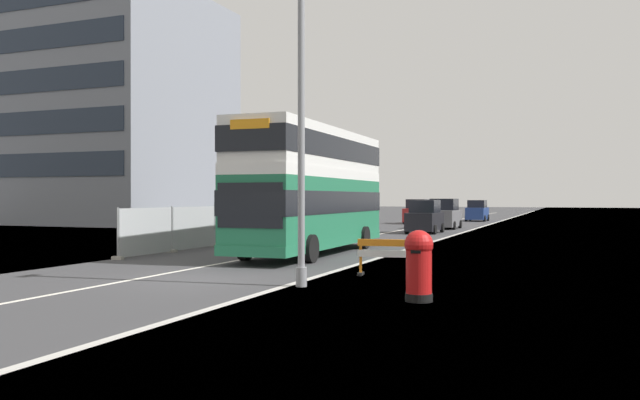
{
  "coord_description": "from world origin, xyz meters",
  "views": [
    {
      "loc": [
        9.86,
        -15.5,
        2.3
      ],
      "look_at": [
        1.27,
        5.86,
        2.2
      ],
      "focal_mm": 36.37,
      "sensor_mm": 36.0,
      "label": 1
    }
  ],
  "objects_px": {
    "lamppost_foreground": "(301,143)",
    "roadworks_barrier": "(387,253)",
    "double_decker_bus": "(312,188)",
    "car_oncoming_near": "(425,218)",
    "car_receding_far": "(418,212)",
    "red_pillar_postbox": "(419,262)",
    "car_far_side": "(477,211)",
    "car_receding_mid": "(444,215)"
  },
  "relations": [
    {
      "from": "car_receding_mid",
      "to": "car_far_side",
      "type": "height_order",
      "value": "car_receding_mid"
    },
    {
      "from": "car_oncoming_near",
      "to": "car_receding_mid",
      "type": "height_order",
      "value": "car_receding_mid"
    },
    {
      "from": "lamppost_foreground",
      "to": "roadworks_barrier",
      "type": "xyz_separation_m",
      "value": [
        1.42,
        3.02,
        -3.03
      ]
    },
    {
      "from": "lamppost_foreground",
      "to": "roadworks_barrier",
      "type": "relative_size",
      "value": 4.48
    },
    {
      "from": "car_oncoming_near",
      "to": "car_far_side",
      "type": "height_order",
      "value": "car_oncoming_near"
    },
    {
      "from": "lamppost_foreground",
      "to": "car_receding_far",
      "type": "bearing_deg",
      "value": 99.08
    },
    {
      "from": "car_far_side",
      "to": "roadworks_barrier",
      "type": "bearing_deg",
      "value": -85.01
    },
    {
      "from": "lamppost_foreground",
      "to": "car_receding_far",
      "type": "height_order",
      "value": "lamppost_foreground"
    },
    {
      "from": "red_pillar_postbox",
      "to": "roadworks_barrier",
      "type": "relative_size",
      "value": 0.9
    },
    {
      "from": "double_decker_bus",
      "to": "roadworks_barrier",
      "type": "bearing_deg",
      "value": -51.14
    },
    {
      "from": "double_decker_bus",
      "to": "lamppost_foreground",
      "type": "xyz_separation_m",
      "value": [
        3.47,
        -9.09,
        1.02
      ]
    },
    {
      "from": "car_far_side",
      "to": "lamppost_foreground",
      "type": "bearing_deg",
      "value": -87.0
    },
    {
      "from": "double_decker_bus",
      "to": "car_receding_far",
      "type": "distance_m",
      "value": 31.27
    },
    {
      "from": "car_oncoming_near",
      "to": "car_receding_far",
      "type": "relative_size",
      "value": 0.92
    },
    {
      "from": "roadworks_barrier",
      "to": "car_receding_mid",
      "type": "xyz_separation_m",
      "value": [
        -3.96,
        28.93,
        0.35
      ]
    },
    {
      "from": "double_decker_bus",
      "to": "roadworks_barrier",
      "type": "distance_m",
      "value": 8.05
    },
    {
      "from": "roadworks_barrier",
      "to": "car_receding_mid",
      "type": "relative_size",
      "value": 0.44
    },
    {
      "from": "lamppost_foreground",
      "to": "red_pillar_postbox",
      "type": "distance_m",
      "value": 4.55
    },
    {
      "from": "roadworks_barrier",
      "to": "car_receding_far",
      "type": "distance_m",
      "value": 37.97
    },
    {
      "from": "double_decker_bus",
      "to": "red_pillar_postbox",
      "type": "bearing_deg",
      "value": -56.44
    },
    {
      "from": "red_pillar_postbox",
      "to": "car_receding_far",
      "type": "height_order",
      "value": "car_receding_far"
    },
    {
      "from": "roadworks_barrier",
      "to": "car_receding_mid",
      "type": "bearing_deg",
      "value": 97.79
    },
    {
      "from": "red_pillar_postbox",
      "to": "lamppost_foreground",
      "type": "bearing_deg",
      "value": 160.45
    },
    {
      "from": "double_decker_bus",
      "to": "roadworks_barrier",
      "type": "xyz_separation_m",
      "value": [
        4.89,
        -6.07,
        -2.01
      ]
    },
    {
      "from": "roadworks_barrier",
      "to": "car_receding_far",
      "type": "height_order",
      "value": "car_receding_far"
    },
    {
      "from": "car_far_side",
      "to": "double_decker_bus",
      "type": "bearing_deg",
      "value": -91.38
    },
    {
      "from": "car_oncoming_near",
      "to": "car_far_side",
      "type": "xyz_separation_m",
      "value": [
        0.05,
        22.48,
        -0.04
      ]
    },
    {
      "from": "car_oncoming_near",
      "to": "car_receding_far",
      "type": "distance_m",
      "value": 14.98
    },
    {
      "from": "car_oncoming_near",
      "to": "car_receding_far",
      "type": "xyz_separation_m",
      "value": [
        -3.85,
        14.47,
        0.01
      ]
    },
    {
      "from": "double_decker_bus",
      "to": "lamppost_foreground",
      "type": "bearing_deg",
      "value": -69.11
    },
    {
      "from": "red_pillar_postbox",
      "to": "car_receding_mid",
      "type": "bearing_deg",
      "value": 100.07
    },
    {
      "from": "double_decker_bus",
      "to": "car_receding_mid",
      "type": "relative_size",
      "value": 2.87
    },
    {
      "from": "double_decker_bus",
      "to": "car_oncoming_near",
      "type": "distance_m",
      "value": 16.72
    },
    {
      "from": "double_decker_bus",
      "to": "roadworks_barrier",
      "type": "relative_size",
      "value": 6.58
    },
    {
      "from": "red_pillar_postbox",
      "to": "car_receding_far",
      "type": "relative_size",
      "value": 0.38
    },
    {
      "from": "red_pillar_postbox",
      "to": "roadworks_barrier",
      "type": "xyz_separation_m",
      "value": [
        -1.93,
        4.21,
        -0.2
      ]
    },
    {
      "from": "roadworks_barrier",
      "to": "car_oncoming_near",
      "type": "height_order",
      "value": "car_oncoming_near"
    },
    {
      "from": "double_decker_bus",
      "to": "car_receding_mid",
      "type": "distance_m",
      "value": 22.94
    },
    {
      "from": "red_pillar_postbox",
      "to": "car_oncoming_near",
      "type": "height_order",
      "value": "car_oncoming_near"
    },
    {
      "from": "roadworks_barrier",
      "to": "car_far_side",
      "type": "distance_m",
      "value": 45.33
    },
    {
      "from": "red_pillar_postbox",
      "to": "car_oncoming_near",
      "type": "xyz_separation_m",
      "value": [
        -5.92,
        26.88,
        0.12
      ]
    },
    {
      "from": "lamppost_foreground",
      "to": "car_oncoming_near",
      "type": "bearing_deg",
      "value": 95.71
    }
  ]
}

